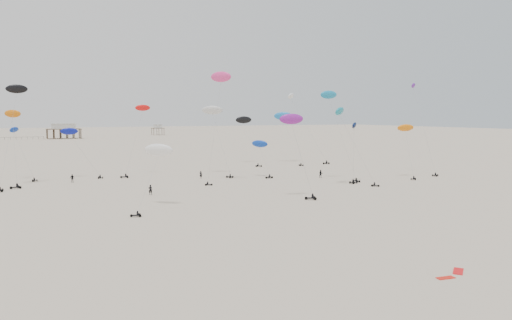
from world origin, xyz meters
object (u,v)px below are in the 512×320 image
pavilion_small (158,130)px  rig_0 (334,111)px  pavilion_main (64,132)px  spectator_0 (151,195)px  rig_4 (345,123)px  rig_9 (300,113)px

pavilion_small → rig_0: (-32.01, -276.83, 12.72)m
pavilion_main → spectator_0: bearing=-91.6°
pavilion_main → rig_4: size_ratio=1.19×
pavilion_small → rig_0: 278.96m
rig_9 → spectator_0: 75.21m
pavilion_small → rig_9: 238.16m
pavilion_small → rig_0: bearing=-96.6°
pavilion_small → rig_4: bearing=-97.0°
pavilion_main → spectator_0: size_ratio=9.07×
pavilion_main → rig_9: 214.07m
rig_9 → rig_0: bearing=154.1°
pavilion_small → rig_9: (-17.48, -237.19, 12.58)m
pavilion_main → rig_0: bearing=-81.3°
rig_4 → spectator_0: (-41.71, 5.33, -13.63)m
pavilion_small → spectator_0: size_ratio=3.89×
pavilion_small → rig_0: rig_0 is taller
pavilion_main → rig_9: (52.52, -207.19, 11.84)m
pavilion_small → rig_9: bearing=-94.2°
spectator_0 → rig_9: bearing=-121.0°
pavilion_small → rig_9: size_ratio=0.38×
rig_0 → rig_9: size_ratio=0.91×
pavilion_main → spectator_0: pavilion_main is taller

